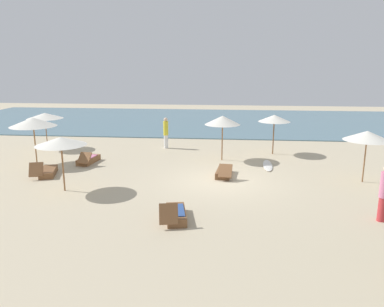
# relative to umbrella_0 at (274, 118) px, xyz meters

# --- Properties ---
(ground_plane) EXTENTS (60.00, 60.00, 0.00)m
(ground_plane) POSITION_rel_umbrella_0_xyz_m (-2.69, -5.22, -1.97)
(ground_plane) COLOR #BCAD8E
(ocean_water) EXTENTS (48.00, 16.00, 0.06)m
(ocean_water) POSITION_rel_umbrella_0_xyz_m (-2.69, 11.78, -1.94)
(ocean_water) COLOR slate
(ocean_water) RESTS_ON ground_plane
(umbrella_0) EXTENTS (1.71, 1.71, 2.16)m
(umbrella_0) POSITION_rel_umbrella_0_xyz_m (0.00, 0.00, 0.00)
(umbrella_0) COLOR brown
(umbrella_0) RESTS_ON ground_plane
(umbrella_2) EXTENTS (2.21, 2.21, 2.31)m
(umbrella_2) POSITION_rel_umbrella_0_xyz_m (-11.88, -3.27, 0.12)
(umbrella_2) COLOR olive
(umbrella_2) RESTS_ON ground_plane
(umbrella_3) EXTENTS (1.80, 1.80, 2.30)m
(umbrella_3) POSITION_rel_umbrella_0_xyz_m (-2.76, -1.60, 0.10)
(umbrella_3) COLOR brown
(umbrella_3) RESTS_ON ground_plane
(umbrella_4) EXTENTS (2.03, 2.03, 2.09)m
(umbrella_4) POSITION_rel_umbrella_0_xyz_m (-12.96, 0.08, -0.04)
(umbrella_4) COLOR brown
(umbrella_4) RESTS_ON ground_plane
(umbrella_5) EXTENTS (1.92, 1.92, 2.14)m
(umbrella_5) POSITION_rel_umbrella_0_xyz_m (-8.79, -7.02, 0.00)
(umbrella_5) COLOR brown
(umbrella_5) RESTS_ON ground_plane
(umbrella_6) EXTENTS (1.88, 1.88, 2.18)m
(umbrella_6) POSITION_rel_umbrella_0_xyz_m (3.20, -4.74, 0.00)
(umbrella_6) COLOR brown
(umbrella_6) RESTS_ON ground_plane
(lounger_0) EXTENTS (0.75, 1.75, 0.67)m
(lounger_0) POSITION_rel_umbrella_0_xyz_m (-2.61, -4.43, -1.80)
(lounger_0) COLOR brown
(lounger_0) RESTS_ON ground_plane
(lounger_1) EXTENTS (0.78, 1.76, 0.67)m
(lounger_1) POSITION_rel_umbrella_0_xyz_m (-9.40, -2.87, -1.80)
(lounger_1) COLOR brown
(lounger_1) RESTS_ON ground_plane
(lounger_3) EXTENTS (1.04, 1.77, 0.72)m
(lounger_3) POSITION_rel_umbrella_0_xyz_m (-10.44, -5.10, -1.80)
(lounger_3) COLOR brown
(lounger_3) RESTS_ON ground_plane
(lounger_4) EXTENTS (0.88, 1.71, 0.75)m
(lounger_4) POSITION_rel_umbrella_0_xyz_m (-4.08, -9.39, -1.79)
(lounger_4) COLOR brown
(lounger_4) RESTS_ON ground_plane
(person_0) EXTENTS (0.34, 0.34, 1.81)m
(person_0) POSITION_rel_umbrella_0_xyz_m (-6.08, 0.89, -1.04)
(person_0) COLOR white
(person_0) RESTS_ON ground_plane
(person_1) EXTENTS (0.38, 0.38, 1.82)m
(person_1) POSITION_rel_umbrella_0_xyz_m (2.40, -8.86, -1.04)
(person_1) COLOR #BF3338
(person_1) RESTS_ON ground_plane
(surfboard) EXTENTS (0.53, 2.15, 0.07)m
(surfboard) POSITION_rel_umbrella_0_xyz_m (-0.52, -2.58, -1.94)
(surfboard) COLOR silver
(surfboard) RESTS_ON ground_plane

